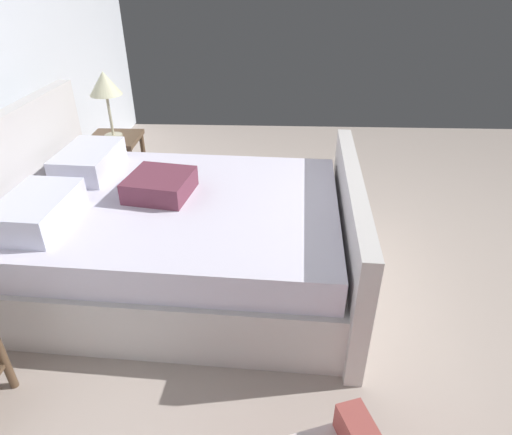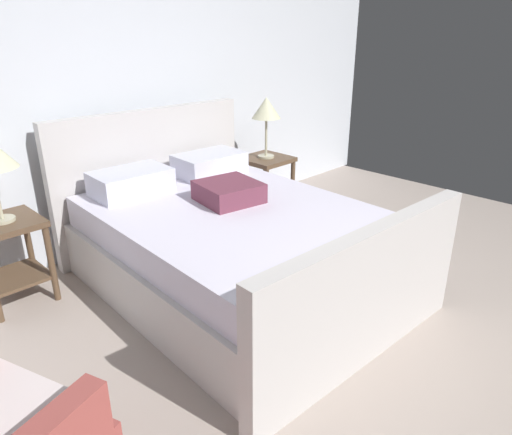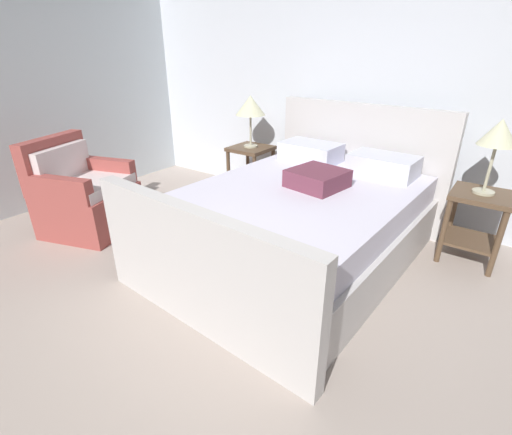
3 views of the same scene
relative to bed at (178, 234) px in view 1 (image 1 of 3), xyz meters
name	(u,v)px [view 1 (image 1 of 3)]	position (x,y,z in m)	size (l,w,h in m)	color
ground_plane	(389,265)	(0.18, -1.54, -0.36)	(6.16, 5.60, 0.02)	#AD9D92
bed	(178,234)	(0.00, 0.00, 0.00)	(1.87, 2.41, 1.17)	silver
nightstand_right	(117,157)	(1.19, 0.79, 0.05)	(0.44, 0.44, 0.60)	brown
table_lamp_right	(105,85)	(1.19, 0.79, 0.71)	(0.27, 0.27, 0.58)	#B7B293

